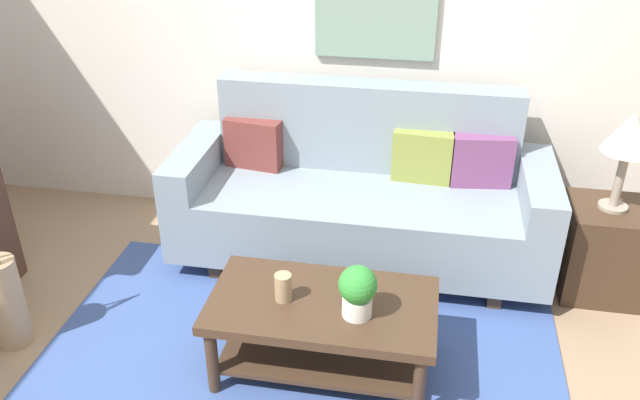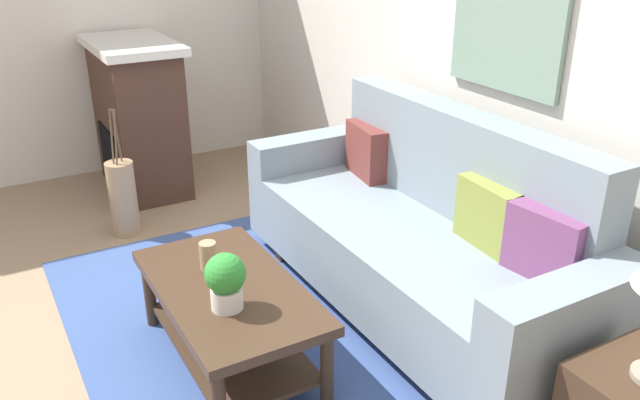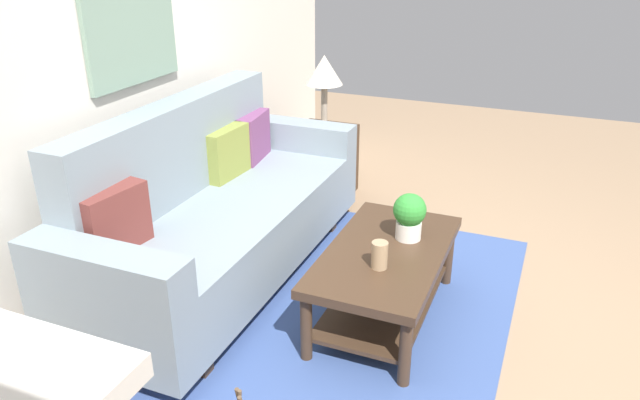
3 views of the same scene
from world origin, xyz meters
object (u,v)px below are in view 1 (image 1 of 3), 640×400
at_px(throw_pillow_plum, 482,161).
at_px(coffee_table, 322,320).
at_px(throw_pillow_maroon, 254,144).
at_px(side_table, 602,250).
at_px(framed_painting, 376,6).
at_px(couch, 361,197).
at_px(potted_plant_tabletop, 358,290).
at_px(floor_vase, 7,302).
at_px(throw_pillow_olive, 422,156).
at_px(table_lamp, 630,137).
at_px(tabletop_vase, 283,287).

height_order(throw_pillow_plum, coffee_table, throw_pillow_plum).
xyz_separation_m(throw_pillow_maroon, coffee_table, (0.66, -1.19, -0.37)).
relative_size(side_table, framed_painting, 0.75).
relative_size(couch, potted_plant_tabletop, 8.66).
distance_m(throw_pillow_maroon, floor_vase, 1.68).
xyz_separation_m(throw_pillow_plum, potted_plant_tabletop, (-0.59, -1.26, -0.11)).
xyz_separation_m(throw_pillow_maroon, side_table, (2.14, -0.23, -0.40)).
bearing_deg(framed_painting, throw_pillow_olive, -43.84).
height_order(floor_vase, framed_painting, framed_painting).
bearing_deg(throw_pillow_plum, floor_vase, -152.13).
xyz_separation_m(couch, coffee_table, (-0.05, -1.07, -0.12)).
bearing_deg(potted_plant_tabletop, framed_painting, 94.42).
relative_size(throw_pillow_plum, side_table, 0.64).
bearing_deg(coffee_table, throw_pillow_plum, 57.44).
bearing_deg(coffee_table, table_lamp, 32.82).
height_order(throw_pillow_olive, side_table, throw_pillow_olive).
distance_m(tabletop_vase, floor_vase, 1.49).
xyz_separation_m(throw_pillow_olive, coffee_table, (-0.41, -1.19, -0.37)).
distance_m(throw_pillow_maroon, table_lamp, 2.18).
xyz_separation_m(throw_pillow_maroon, tabletop_vase, (0.47, -1.21, -0.18)).
height_order(throw_pillow_maroon, side_table, throw_pillow_maroon).
bearing_deg(framed_painting, potted_plant_tabletop, -85.58).
bearing_deg(floor_vase, throw_pillow_plum, 27.87).
xyz_separation_m(throw_pillow_olive, throw_pillow_plum, (0.36, 0.00, 0.00)).
bearing_deg(throw_pillow_maroon, couch, -10.01).
height_order(coffee_table, table_lamp, table_lamp).
bearing_deg(throw_pillow_maroon, side_table, -6.23).
bearing_deg(throw_pillow_plum, throw_pillow_olive, 180.00).
bearing_deg(throw_pillow_olive, throw_pillow_plum, 0.00).
height_order(potted_plant_tabletop, side_table, potted_plant_tabletop).
bearing_deg(framed_painting, throw_pillow_maroon, -154.35).
xyz_separation_m(potted_plant_tabletop, floor_vase, (-1.84, -0.02, -0.31)).
distance_m(throw_pillow_maroon, throw_pillow_olive, 1.07).
height_order(tabletop_vase, side_table, tabletop_vase).
height_order(throw_pillow_maroon, throw_pillow_olive, same).
bearing_deg(floor_vase, coffee_table, 3.04).
bearing_deg(couch, side_table, -4.34).
relative_size(potted_plant_tabletop, side_table, 0.47).
distance_m(throw_pillow_maroon, side_table, 2.19).
relative_size(throw_pillow_maroon, coffee_table, 0.33).
relative_size(throw_pillow_plum, floor_vase, 0.70).
distance_m(throw_pillow_plum, potted_plant_tabletop, 1.40).
bearing_deg(throw_pillow_olive, throw_pillow_maroon, 180.00).
distance_m(coffee_table, tabletop_vase, 0.26).
height_order(throw_pillow_maroon, throw_pillow_plum, same).
distance_m(coffee_table, floor_vase, 1.66).
height_order(tabletop_vase, framed_painting, framed_painting).
bearing_deg(couch, table_lamp, -4.34).
xyz_separation_m(couch, throw_pillow_olive, (0.36, 0.13, 0.25)).
xyz_separation_m(potted_plant_tabletop, side_table, (1.31, 1.03, -0.29)).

